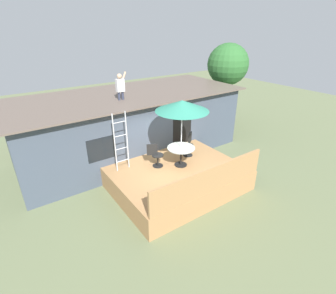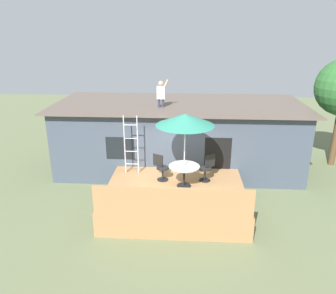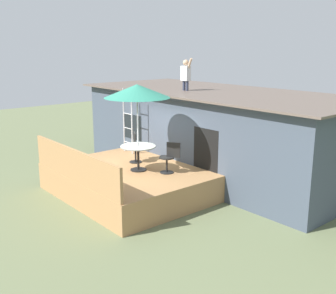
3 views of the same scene
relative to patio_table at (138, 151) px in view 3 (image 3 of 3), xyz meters
The scene contains 10 objects.
ground_plane 1.42m from the patio_table, behind, with size 40.00×40.00×0.00m, color #66704C.
house 3.57m from the patio_table, 94.71° to the left, with size 10.50×4.50×2.89m.
deck 1.03m from the patio_table, behind, with size 4.67×3.86×0.80m, color #A87A4C.
deck_railing 1.95m from the patio_table, 98.65° to the right, with size 4.57×0.08×0.90m, color #A87A4C.
patio_table is the anchor object (origin of this frame).
patio_umbrella 1.76m from the patio_table, 138.81° to the right, with size 1.90×1.90×2.54m.
step_ladder 2.24m from the patio_table, 152.96° to the left, with size 0.52×0.04×2.20m.
person_figure 3.63m from the patio_table, 109.53° to the left, with size 0.47×0.20×1.11m.
patio_chair_left 0.96m from the patio_table, 149.64° to the left, with size 0.58×0.44×0.92m.
patio_chair_right 0.96m from the patio_table, 33.48° to the left, with size 0.56×0.46×0.92m.
Camera 3 is at (9.83, -6.84, 4.39)m, focal length 44.07 mm.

